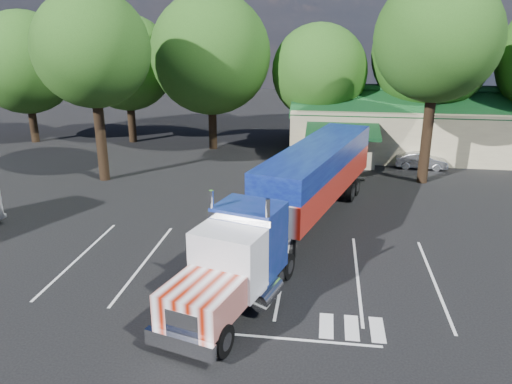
# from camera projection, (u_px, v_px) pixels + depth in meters

# --- Properties ---
(ground) EXTENTS (120.00, 120.00, 0.00)m
(ground) POSITION_uv_depth(u_px,v_px,m) (237.00, 218.00, 28.08)
(ground) COLOR black
(ground) RESTS_ON ground
(event_hall) EXTENTS (24.20, 14.12, 5.55)m
(event_hall) POSITION_uv_depth(u_px,v_px,m) (433.00, 126.00, 42.26)
(event_hall) COLOR #C1B88F
(event_hall) RESTS_ON ground
(tree_row_a) EXTENTS (9.00, 9.00, 11.68)m
(tree_row_a) POSITION_uv_depth(u_px,v_px,m) (25.00, 63.00, 44.23)
(tree_row_a) COLOR black
(tree_row_a) RESTS_ON ground
(tree_row_b) EXTENTS (8.40, 8.40, 11.35)m
(tree_row_b) POSITION_uv_depth(u_px,v_px,m) (127.00, 63.00, 44.26)
(tree_row_b) COLOR black
(tree_row_b) RESTS_ON ground
(tree_row_c) EXTENTS (10.00, 10.00, 13.05)m
(tree_row_c) POSITION_uv_depth(u_px,v_px,m) (211.00, 54.00, 41.40)
(tree_row_c) COLOR black
(tree_row_c) RESTS_ON ground
(tree_row_d) EXTENTS (8.00, 8.00, 10.60)m
(tree_row_d) POSITION_uv_depth(u_px,v_px,m) (319.00, 72.00, 41.88)
(tree_row_d) COLOR black
(tree_row_d) RESTS_ON ground
(tree_row_e) EXTENTS (9.60, 9.60, 12.90)m
(tree_row_e) POSITION_uv_depth(u_px,v_px,m) (431.00, 54.00, 40.68)
(tree_row_e) COLOR black
(tree_row_e) RESTS_ON ground
(tree_near_left) EXTENTS (7.60, 7.60, 12.65)m
(tree_near_left) POSITION_uv_depth(u_px,v_px,m) (92.00, 50.00, 32.31)
(tree_near_left) COLOR black
(tree_near_left) RESTS_ON ground
(tree_near_right) EXTENTS (8.00, 8.00, 13.50)m
(tree_near_right) POSITION_uv_depth(u_px,v_px,m) (437.00, 39.00, 31.52)
(tree_near_right) COLOR black
(tree_near_right) RESTS_ON ground
(semi_truck) EXTENTS (8.32, 20.71, 4.37)m
(semi_truck) POSITION_uv_depth(u_px,v_px,m) (301.00, 189.00, 25.08)
(semi_truck) COLOR black
(semi_truck) RESTS_ON ground
(woman) EXTENTS (0.69, 0.76, 1.75)m
(woman) POSITION_uv_depth(u_px,v_px,m) (254.00, 233.00, 23.78)
(woman) COLOR black
(woman) RESTS_ON ground
(bicycle) EXTENTS (0.65, 1.63, 0.84)m
(bicycle) POSITION_uv_depth(u_px,v_px,m) (335.00, 188.00, 31.98)
(bicycle) COLOR black
(bicycle) RESTS_ON ground
(silver_sedan) EXTENTS (3.89, 1.64, 1.25)m
(silver_sedan) POSITION_uv_depth(u_px,v_px,m) (421.00, 161.00, 37.58)
(silver_sedan) COLOR #A5A8AD
(silver_sedan) RESTS_ON ground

